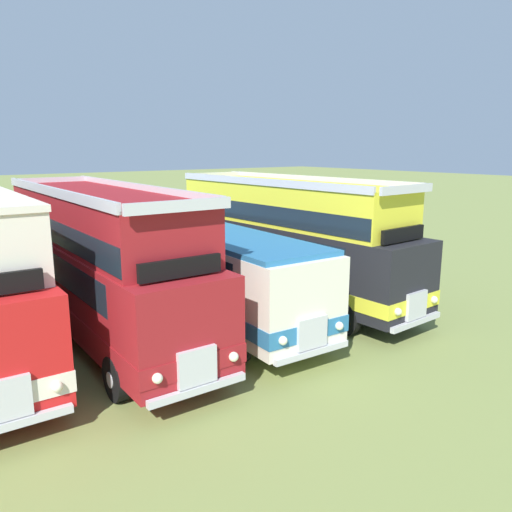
{
  "coord_description": "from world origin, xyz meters",
  "views": [
    {
      "loc": [
        -1.48,
        -14.05,
        5.57
      ],
      "look_at": [
        9.1,
        0.22,
        1.74
      ],
      "focal_mm": 35.56,
      "sensor_mm": 36.0,
      "label": 1
    }
  ],
  "objects": [
    {
      "name": "bus_seventh_in_row",
      "position": [
        10.32,
        -0.11,
        2.36
      ],
      "size": [
        3.01,
        10.91,
        4.52
      ],
      "color": "black",
      "rests_on": "ground"
    },
    {
      "name": "bus_sixth_in_row",
      "position": [
        6.88,
        0.33,
        1.76
      ],
      "size": [
        3.04,
        11.61,
        2.99
      ],
      "color": "silver",
      "rests_on": "ground"
    },
    {
      "name": "bus_fifth_in_row",
      "position": [
        3.44,
        0.16,
        2.36
      ],
      "size": [
        2.72,
        11.13,
        4.52
      ],
      "color": "maroon",
      "rests_on": "ground"
    }
  ]
}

